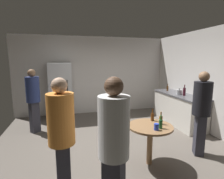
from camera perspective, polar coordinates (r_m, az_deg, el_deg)
ground_plane at (r=4.28m, az=-0.13°, el=-17.58°), size 5.20×5.20×0.10m
wall_back at (r=6.42m, az=-6.01°, el=4.50°), size 5.32×0.06×2.70m
wall_side_right at (r=5.17m, az=29.40°, el=2.18°), size 0.06×5.20×2.70m
refrigerator at (r=5.98m, az=-16.04°, el=-0.52°), size 0.70×0.68×1.80m
kitchen_counter at (r=5.73m, az=20.48°, el=-5.77°), size 0.64×1.89×0.90m
kettle at (r=5.55m, az=20.68°, el=-0.75°), size 0.24×0.17×0.18m
wine_bottle_on_counter at (r=5.42m, az=22.09°, el=-0.57°), size 0.08×0.08×0.31m
beer_bottle_on_counter at (r=6.09m, az=17.31°, el=0.40°), size 0.06×0.06×0.23m
foreground_table at (r=3.36m, az=12.09°, el=-12.86°), size 0.80×0.80×0.73m
beer_bottle_amber at (r=3.41m, az=15.31°, el=-9.27°), size 0.06×0.06×0.23m
beer_bottle_brown at (r=3.55m, az=12.79°, el=-8.41°), size 0.06×0.06×0.23m
beer_bottle_green at (r=3.20m, az=15.27°, el=-10.48°), size 0.06×0.06×0.23m
plastic_cup_blue at (r=3.12m, az=13.98°, el=-11.50°), size 0.08×0.08×0.11m
person_in_black_shirt at (r=3.90m, az=26.71°, el=-5.07°), size 0.45×0.45×1.68m
person_in_orange_shirt at (r=2.42m, az=-15.82°, el=-12.93°), size 0.37×0.37×1.68m
person_in_navy_shirt at (r=5.03m, az=-23.88°, el=-1.92°), size 0.48×0.48×1.67m
person_in_white_shirt at (r=2.00m, az=0.55°, el=-16.60°), size 0.48×0.48×1.72m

